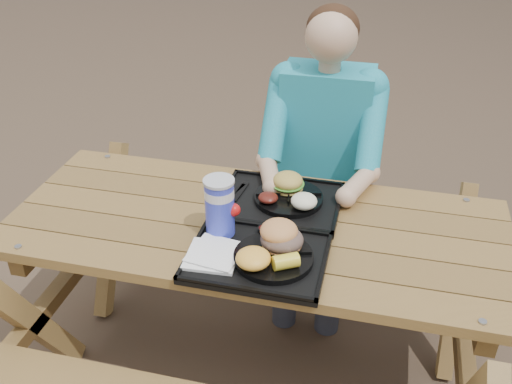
# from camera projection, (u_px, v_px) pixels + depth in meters

# --- Properties ---
(ground) EXTENTS (60.00, 60.00, 0.00)m
(ground) POSITION_uv_depth(u_px,v_px,m) (256.00, 366.00, 2.45)
(ground) COLOR #999999
(ground) RESTS_ON ground
(picnic_table) EXTENTS (1.80, 1.49, 0.75)m
(picnic_table) POSITION_uv_depth(u_px,v_px,m) (256.00, 301.00, 2.26)
(picnic_table) COLOR #999999
(picnic_table) RESTS_ON ground
(tray_near) EXTENTS (0.45, 0.35, 0.02)m
(tray_near) POSITION_uv_depth(u_px,v_px,m) (257.00, 259.00, 1.87)
(tray_near) COLOR black
(tray_near) RESTS_ON picnic_table
(tray_far) EXTENTS (0.45, 0.35, 0.02)m
(tray_far) POSITION_uv_depth(u_px,v_px,m) (280.00, 203.00, 2.16)
(tray_far) COLOR black
(tray_far) RESTS_ON picnic_table
(plate_near) EXTENTS (0.26, 0.26, 0.02)m
(plate_near) POSITION_uv_depth(u_px,v_px,m) (273.00, 257.00, 1.84)
(plate_near) COLOR black
(plate_near) RESTS_ON tray_near
(plate_far) EXTENTS (0.26, 0.26, 0.02)m
(plate_far) POSITION_uv_depth(u_px,v_px,m) (289.00, 198.00, 2.15)
(plate_far) COLOR black
(plate_far) RESTS_ON tray_far
(napkin_stack) EXTENTS (0.18, 0.18, 0.02)m
(napkin_stack) POSITION_uv_depth(u_px,v_px,m) (212.00, 255.00, 1.85)
(napkin_stack) COLOR white
(napkin_stack) RESTS_ON tray_near
(soda_cup) EXTENTS (0.10, 0.10, 0.20)m
(soda_cup) POSITION_uv_depth(u_px,v_px,m) (220.00, 208.00, 1.92)
(soda_cup) COLOR #1B28CB
(soda_cup) RESTS_ON tray_near
(condiment_bbq) EXTENTS (0.05, 0.05, 0.03)m
(condiment_bbq) POSITION_uv_depth(u_px,v_px,m) (265.00, 231.00, 1.96)
(condiment_bbq) COLOR black
(condiment_bbq) RESTS_ON tray_near
(condiment_mustard) EXTENTS (0.04, 0.04, 0.03)m
(condiment_mustard) POSITION_uv_depth(u_px,v_px,m) (286.00, 235.00, 1.94)
(condiment_mustard) COLOR gold
(condiment_mustard) RESTS_ON tray_near
(sandwich) EXTENTS (0.13, 0.13, 0.14)m
(sandwich) POSITION_uv_depth(u_px,v_px,m) (282.00, 229.00, 1.84)
(sandwich) COLOR #DC8E4D
(sandwich) RESTS_ON plate_near
(mac_cheese) EXTENTS (0.11, 0.11, 0.06)m
(mac_cheese) POSITION_uv_depth(u_px,v_px,m) (253.00, 258.00, 1.77)
(mac_cheese) COLOR yellow
(mac_cheese) RESTS_ON plate_near
(corn_cob) EXTENTS (0.11, 0.11, 0.05)m
(corn_cob) POSITION_uv_depth(u_px,v_px,m) (286.00, 261.00, 1.77)
(corn_cob) COLOR yellow
(corn_cob) RESTS_ON plate_near
(cutlery_far) EXTENTS (0.04, 0.14, 0.01)m
(cutlery_far) POSITION_uv_depth(u_px,v_px,m) (240.00, 192.00, 2.20)
(cutlery_far) COLOR black
(cutlery_far) RESTS_ON tray_far
(burger) EXTENTS (0.12, 0.12, 0.10)m
(burger) POSITION_uv_depth(u_px,v_px,m) (288.00, 177.00, 2.15)
(burger) COLOR gold
(burger) RESTS_ON plate_far
(baked_beans) EXTENTS (0.07, 0.07, 0.03)m
(baked_beans) POSITION_uv_depth(u_px,v_px,m) (268.00, 198.00, 2.10)
(baked_beans) COLOR #541810
(baked_beans) RESTS_ON plate_far
(potato_salad) EXTENTS (0.10, 0.10, 0.05)m
(potato_salad) POSITION_uv_depth(u_px,v_px,m) (304.00, 201.00, 2.06)
(potato_salad) COLOR white
(potato_salad) RESTS_ON plate_far
(diner) EXTENTS (0.48, 0.84, 1.28)m
(diner) POSITION_uv_depth(u_px,v_px,m) (322.00, 174.00, 2.58)
(diner) COLOR teal
(diner) RESTS_ON ground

